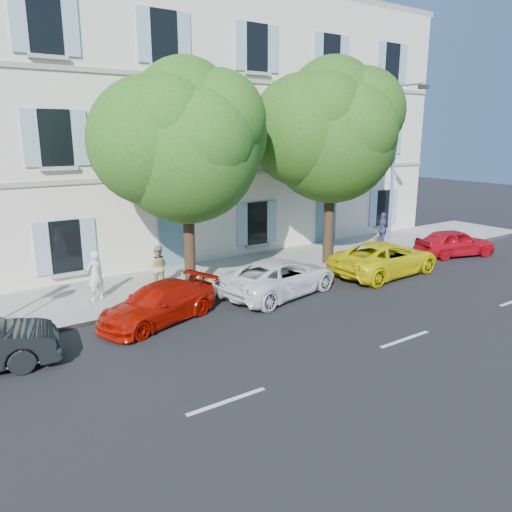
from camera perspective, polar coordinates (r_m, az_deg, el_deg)
ground at (r=17.74m, az=6.57°, el=-5.20°), size 90.00×90.00×0.00m
sidewalk at (r=21.10m, az=-1.38°, el=-1.77°), size 36.00×4.50×0.15m
kerb at (r=19.39m, az=2.15°, el=-3.19°), size 36.00×0.16×0.16m
building at (r=25.32m, az=-8.85°, el=14.27°), size 28.00×7.00×12.00m
car_red_coupe at (r=15.91m, az=-11.11°, el=-5.37°), size 4.45×2.87×1.20m
car_white_coupe at (r=18.21m, az=2.72°, el=-2.40°), size 5.16×3.13×1.34m
car_yellow_supercar at (r=21.43m, az=14.57°, el=-0.24°), size 5.17×2.59×1.41m
car_red_hatchback at (r=25.74m, az=21.78°, el=1.44°), size 4.12×2.62×1.31m
tree_left at (r=17.55m, az=-7.97°, el=11.92°), size 5.07×5.07×7.86m
tree_right at (r=21.79m, az=8.64°, el=13.13°), size 5.45×5.45×8.40m
street_lamp at (r=23.87m, az=15.72°, el=10.35°), size 0.27×1.64×7.68m
pedestrian_a at (r=18.00m, az=-17.87°, el=-2.13°), size 0.73×0.59×1.73m
pedestrian_b at (r=18.78m, az=-11.16°, el=-1.21°), size 1.00×0.94×1.63m
pedestrian_c at (r=25.86m, az=14.30°, el=2.91°), size 0.68×1.10×1.76m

